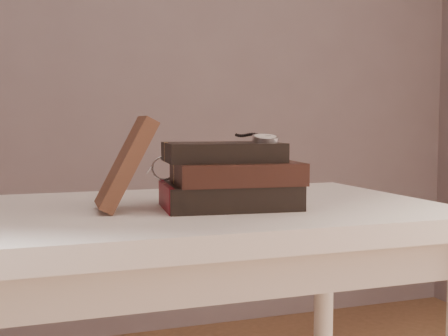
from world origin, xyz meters
name	(u,v)px	position (x,y,z in m)	size (l,w,h in m)	color
back_wall	(91,15)	(0.00, 1.75, 1.35)	(3.50, 0.02, 2.70)	slate
table	(182,253)	(0.00, 0.35, 0.66)	(1.00, 0.60, 0.75)	white
book_stack	(230,177)	(0.08, 0.30, 0.81)	(0.26, 0.20, 0.12)	black
journal	(126,164)	(-0.11, 0.32, 0.84)	(0.03, 0.11, 0.18)	#402318
pocket_watch	(264,138)	(0.14, 0.28, 0.88)	(0.06, 0.15, 0.02)	silver
eyeglasses	(177,168)	(0.00, 0.39, 0.82)	(0.11, 0.13, 0.05)	silver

